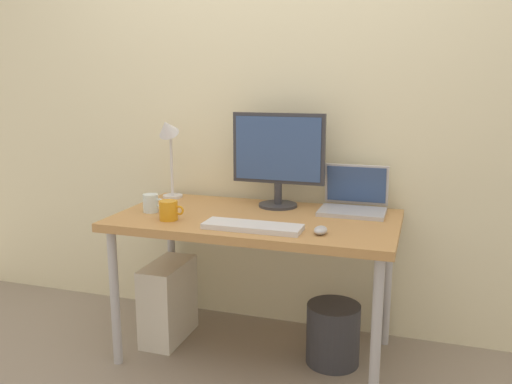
{
  "coord_description": "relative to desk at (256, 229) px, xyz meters",
  "views": [
    {
      "loc": [
        0.76,
        -2.37,
        1.36
      ],
      "look_at": [
        0.0,
        0.0,
        0.84
      ],
      "focal_mm": 37.37,
      "sensor_mm": 36.0,
      "label": 1
    }
  ],
  "objects": [
    {
      "name": "laptop",
      "position": [
        0.44,
        0.24,
        0.12
      ],
      "size": [
        0.32,
        0.26,
        0.23
      ],
      "color": "#B2B2B7",
      "rests_on": "desk"
    },
    {
      "name": "desk",
      "position": [
        0.0,
        0.0,
        0.0
      ],
      "size": [
        1.35,
        0.72,
        0.72
      ],
      "color": "#B7844C",
      "rests_on": "ground_plane"
    },
    {
      "name": "desk_lamp",
      "position": [
        -0.58,
        0.23,
        0.39
      ],
      "size": [
        0.11,
        0.16,
        0.46
      ],
      "color": "silver",
      "rests_on": "desk"
    },
    {
      "name": "computer_tower",
      "position": [
        -0.5,
        0.01,
        -0.45
      ],
      "size": [
        0.18,
        0.36,
        0.42
      ],
      "primitive_type": "cube",
      "color": "silver",
      "rests_on": "ground_plane"
    },
    {
      "name": "ground_plane",
      "position": [
        0.0,
        0.0,
        -0.66
      ],
      "size": [
        6.0,
        6.0,
        0.0
      ],
      "primitive_type": "plane",
      "color": "gray"
    },
    {
      "name": "wastebasket",
      "position": [
        0.39,
        0.03,
        -0.51
      ],
      "size": [
        0.26,
        0.26,
        0.3
      ],
      "primitive_type": "cylinder",
      "color": "#333338",
      "rests_on": "ground_plane"
    },
    {
      "name": "keyboard",
      "position": [
        0.06,
        -0.22,
        0.07
      ],
      "size": [
        0.44,
        0.14,
        0.02
      ],
      "primitive_type": "cube",
      "color": "silver",
      "rests_on": "desk"
    },
    {
      "name": "monitor",
      "position": [
        0.05,
        0.23,
        0.33
      ],
      "size": [
        0.48,
        0.2,
        0.48
      ],
      "color": "#333338",
      "rests_on": "desk"
    },
    {
      "name": "glass_cup",
      "position": [
        -0.52,
        -0.08,
        0.11
      ],
      "size": [
        0.11,
        0.08,
        0.09
      ],
      "color": "silver",
      "rests_on": "desk"
    },
    {
      "name": "back_wall",
      "position": [
        0.0,
        0.42,
        0.64
      ],
      "size": [
        4.4,
        0.04,
        2.6
      ],
      "primitive_type": "cube",
      "color": "beige",
      "rests_on": "ground_plane"
    },
    {
      "name": "mouse",
      "position": [
        0.36,
        -0.2,
        0.08
      ],
      "size": [
        0.06,
        0.09,
        0.03
      ],
      "primitive_type": "ellipsoid",
      "color": "#B2B2B7",
      "rests_on": "desk"
    },
    {
      "name": "coffee_mug",
      "position": [
        -0.37,
        -0.19,
        0.11
      ],
      "size": [
        0.12,
        0.09,
        0.09
      ],
      "color": "orange",
      "rests_on": "desk"
    }
  ]
}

